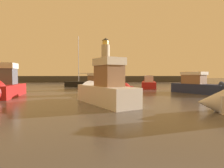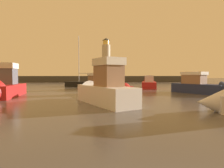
{
  "view_description": "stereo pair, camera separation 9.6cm",
  "coord_description": "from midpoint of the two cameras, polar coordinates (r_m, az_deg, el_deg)",
  "views": [
    {
      "loc": [
        -1.52,
        -1.7,
        2.39
      ],
      "look_at": [
        -0.08,
        21.6,
        1.28
      ],
      "focal_mm": 30.15,
      "sensor_mm": 36.0,
      "label": 1
    },
    {
      "loc": [
        -1.42,
        -1.7,
        2.39
      ],
      "look_at": [
        -0.08,
        21.6,
        1.28
      ],
      "focal_mm": 30.15,
      "sensor_mm": 36.0,
      "label": 2
    }
  ],
  "objects": [
    {
      "name": "motorboat_1",
      "position": [
        22.43,
        1.68,
        -1.26
      ],
      "size": [
        4.44,
        6.76,
        3.0
      ],
      "color": "#B21E1E",
      "rests_on": "ground_plane"
    },
    {
      "name": "breakwater",
      "position": [
        66.11,
        -2.27,
        1.55
      ],
      "size": [
        59.77,
        5.15,
        2.05
      ],
      "primitive_type": "cube",
      "color": "#423F3D",
      "rests_on": "ground_plane"
    },
    {
      "name": "motorboat_3",
      "position": [
        26.57,
        25.74,
        -0.6
      ],
      "size": [
        5.94,
        8.0,
        3.1
      ],
      "color": "#1E284C",
      "rests_on": "ground_plane"
    },
    {
      "name": "lighthouse",
      "position": [
        66.37,
        -2.0,
        7.87
      ],
      "size": [
        2.88,
        2.88,
        13.25
      ],
      "color": "beige",
      "rests_on": "breakwater"
    },
    {
      "name": "motorboat_5",
      "position": [
        16.2,
        -3.47,
        -1.58
      ],
      "size": [
        5.75,
        8.54,
        3.95
      ],
      "color": "white",
      "rests_on": "ground_plane"
    },
    {
      "name": "motorboat_4",
      "position": [
        22.67,
        -31.05,
        -1.15
      ],
      "size": [
        3.87,
        9.37,
        4.38
      ],
      "color": "#B21E1E",
      "rests_on": "ground_plane"
    },
    {
      "name": "ground_plane",
      "position": [
        34.01,
        -1.06,
        -1.3
      ],
      "size": [
        220.0,
        220.0,
        0.0
      ],
      "primitive_type": "plane",
      "color": "#4C4742"
    },
    {
      "name": "sailboat_moored",
      "position": [
        38.91,
        -9.18,
        0.06
      ],
      "size": [
        6.97,
        2.65,
        10.3
      ],
      "color": "black",
      "rests_on": "ground_plane"
    },
    {
      "name": "motorboat_2",
      "position": [
        31.96,
        -6.26,
        -0.18
      ],
      "size": [
        3.07,
        7.24,
        3.18
      ],
      "color": "black",
      "rests_on": "ground_plane"
    },
    {
      "name": "motorboat_6",
      "position": [
        36.07,
        10.96,
        0.02
      ],
      "size": [
        4.17,
        8.22,
        2.84
      ],
      "color": "#B21E1E",
      "rests_on": "ground_plane"
    }
  ]
}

